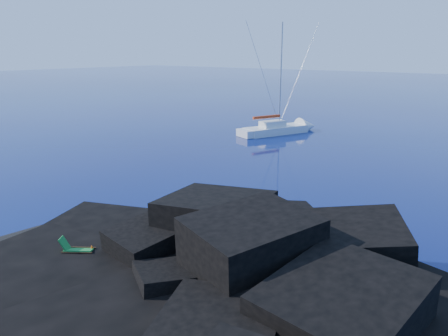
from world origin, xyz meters
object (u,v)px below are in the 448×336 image
object	(u,v)px
sailboat	(276,134)
deck_chair	(78,246)
marker_cone	(92,250)
sunbather	(73,239)

from	to	relation	value
sailboat	deck_chair	distance (m)	36.43
deck_chair	marker_cone	world-z (taller)	deck_chair
sunbather	marker_cone	distance (m)	2.03
marker_cone	sunbather	bearing A→B (deg)	172.05
sunbather	marker_cone	bearing A→B (deg)	-1.08
deck_chair	sunbather	distance (m)	1.87
sunbather	marker_cone	xyz separation A→B (m)	(2.01, -0.28, 0.10)
sailboat	deck_chair	bearing A→B (deg)	-52.20
sailboat	marker_cone	size ratio (longest dim) A/B	25.90
sailboat	sunbather	xyz separation A→B (m)	(8.64, -34.15, 0.50)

